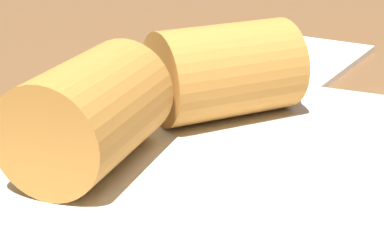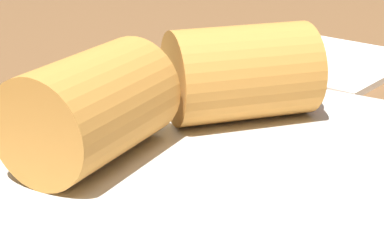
% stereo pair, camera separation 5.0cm
% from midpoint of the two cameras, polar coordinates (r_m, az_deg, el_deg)
% --- Properties ---
extents(table_surface, '(1.80, 1.40, 0.02)m').
position_cam_midpoint_polar(table_surface, '(0.35, -6.38, -9.84)').
color(table_surface, brown).
rests_on(table_surface, ground).
extents(serving_plate, '(0.32, 0.26, 0.01)m').
position_cam_midpoint_polar(serving_plate, '(0.37, -3.91, -4.76)').
color(serving_plate, silver).
rests_on(serving_plate, table_surface).
extents(roll_front_left, '(0.11, 0.07, 0.06)m').
position_cam_midpoint_polar(roll_front_left, '(0.36, -12.65, 0.75)').
color(roll_front_left, '#C68438').
rests_on(roll_front_left, serving_plate).
extents(roll_front_right, '(0.11, 0.11, 0.06)m').
position_cam_midpoint_polar(roll_front_right, '(0.42, 0.19, 4.40)').
color(roll_front_right, '#C68438').
rests_on(roll_front_right, serving_plate).
extents(napkin, '(0.16, 0.14, 0.01)m').
position_cam_midpoint_polar(napkin, '(0.61, 6.00, 5.52)').
color(napkin, white).
rests_on(napkin, table_surface).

